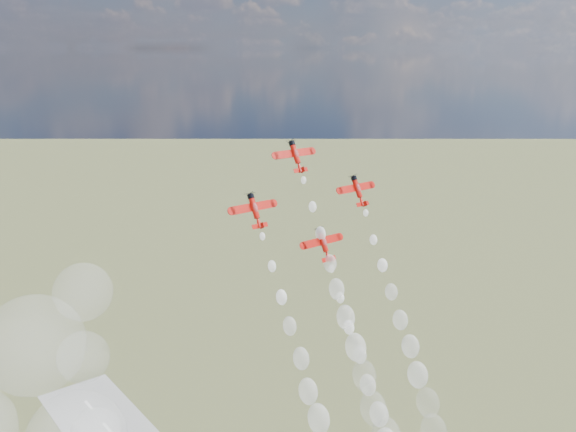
# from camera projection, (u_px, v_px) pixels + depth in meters

# --- Properties ---
(plane_lead) EXTENTS (10.69, 5.58, 6.99)m
(plane_lead) POSITION_uv_depth(u_px,v_px,m) (296.00, 156.00, 136.24)
(plane_lead) COLOR #BA1009
(plane_lead) RESTS_ON ground
(plane_left) EXTENTS (10.69, 5.58, 6.99)m
(plane_left) POSITION_uv_depth(u_px,v_px,m) (255.00, 210.00, 126.12)
(plane_left) COLOR #BA1009
(plane_left) RESTS_ON ground
(plane_right) EXTENTS (10.69, 5.58, 6.99)m
(plane_right) POSITION_uv_depth(u_px,v_px,m) (358.00, 190.00, 143.67)
(plane_right) COLOR #BA1009
(plane_right) RESTS_ON ground
(plane_slot) EXTENTS (10.69, 5.58, 6.99)m
(plane_slot) POSITION_uv_depth(u_px,v_px,m) (324.00, 244.00, 133.55)
(plane_slot) COLOR #BA1009
(plane_slot) RESTS_ON ground
(smoke_trail_lead) EXTENTS (5.32, 31.06, 53.26)m
(smoke_trail_lead) POSITION_uv_depth(u_px,v_px,m) (366.00, 381.00, 129.41)
(smoke_trail_lead) COLOR white
(smoke_trail_lead) RESTS_ON plane_lead
(smoke_trail_right) EXTENTS (5.43, 30.72, 53.95)m
(smoke_trail_right) POSITION_uv_depth(u_px,v_px,m) (428.00, 406.00, 136.97)
(smoke_trail_right) COLOR white
(smoke_trail_right) RESTS_ON plane_right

